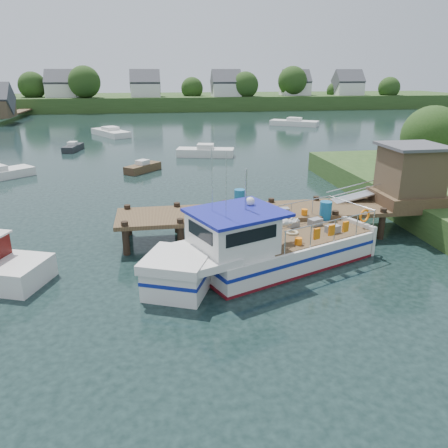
{
  "coord_description": "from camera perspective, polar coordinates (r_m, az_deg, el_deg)",
  "views": [
    {
      "loc": [
        -4.04,
        -20.27,
        7.97
      ],
      "look_at": [
        -1.0,
        -1.5,
        1.3
      ],
      "focal_mm": 35.0,
      "sensor_mm": 36.0,
      "label": 1
    }
  ],
  "objects": [
    {
      "name": "dock",
      "position": [
        23.57,
        17.77,
        4.33
      ],
      "size": [
        16.6,
        3.0,
        4.78
      ],
      "color": "brown",
      "rests_on": "ground"
    },
    {
      "name": "lobster_boat",
      "position": [
        18.3,
        4.65,
        -3.26
      ],
      "size": [
        10.61,
        6.48,
        5.28
      ],
      "rotation": [
        0.0,
        0.0,
        0.39
      ],
      "color": "silver",
      "rests_on": "ground"
    },
    {
      "name": "moored_d",
      "position": [
        59.95,
        -14.59,
        11.5
      ],
      "size": [
        5.53,
        7.2,
        1.18
      ],
      "rotation": [
        0.0,
        0.0,
        0.0
      ],
      "color": "silver",
      "rests_on": "ground"
    },
    {
      "name": "moored_c",
      "position": [
        43.75,
        22.1,
        7.98
      ],
      "size": [
        7.45,
        3.45,
        1.13
      ],
      "rotation": [
        0.0,
        0.0,
        -0.03
      ],
      "color": "silver",
      "rests_on": "ground"
    },
    {
      "name": "moored_e",
      "position": [
        49.52,
        -19.12,
        9.43
      ],
      "size": [
        1.86,
        3.65,
        0.96
      ],
      "rotation": [
        0.0,
        0.0,
        -0.03
      ],
      "color": "black",
      "rests_on": "ground"
    },
    {
      "name": "moored_rowboat",
      "position": [
        37.44,
        -10.57,
        7.28
      ],
      "size": [
        3.14,
        3.31,
        0.99
      ],
      "rotation": [
        0.0,
        0.0,
        0.32
      ],
      "color": "brown",
      "rests_on": "ground"
    },
    {
      "name": "far_shore",
      "position": [
        102.89,
        -7.21,
        15.91
      ],
      "size": [
        140.0,
        42.55,
        9.22
      ],
      "color": "#2F4B1F",
      "rests_on": "ground"
    },
    {
      "name": "moored_b",
      "position": [
        43.69,
        -2.44,
        9.4
      ],
      "size": [
        5.85,
        3.17,
        1.23
      ],
      "rotation": [
        0.0,
        0.0,
        0.37
      ],
      "color": "silver",
      "rests_on": "ground"
    },
    {
      "name": "moored_far",
      "position": [
        70.16,
        9.16,
        12.94
      ],
      "size": [
        7.47,
        5.97,
        1.24
      ],
      "rotation": [
        0.0,
        0.0,
        -0.3
      ],
      "color": "silver",
      "rests_on": "ground"
    },
    {
      "name": "ground_plane",
      "position": [
        22.15,
        1.93,
        -1.77
      ],
      "size": [
        160.0,
        160.0,
        0.0
      ],
      "primitive_type": "plane",
      "color": "black"
    }
  ]
}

